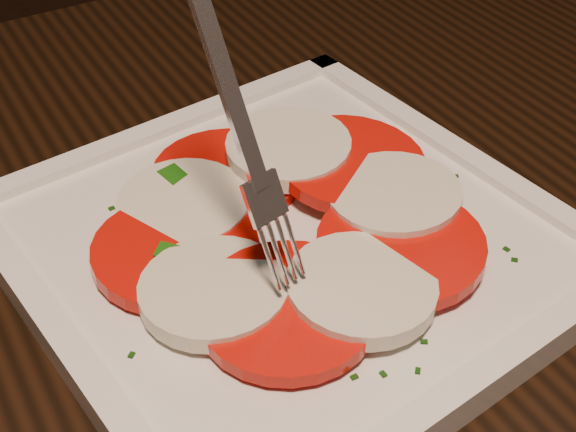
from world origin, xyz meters
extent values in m
cube|color=black|center=(-0.04, 0.14, 0.73)|extent=(1.23, 0.85, 0.04)
cylinder|color=black|center=(0.51, 0.46, 0.35)|extent=(0.06, 0.06, 0.71)
cube|color=black|center=(0.02, 0.92, 0.45)|extent=(0.54, 0.54, 0.04)
cylinder|color=black|center=(0.13, 0.69, 0.21)|extent=(0.04, 0.04, 0.41)
cylinder|color=black|center=(0.25, 1.03, 0.21)|extent=(0.04, 0.04, 0.41)
cube|color=white|center=(-0.08, 0.17, 0.76)|extent=(0.30, 0.30, 0.01)
cylinder|color=red|center=(-0.09, 0.23, 0.77)|extent=(0.09, 0.09, 0.01)
cylinder|color=silver|center=(-0.12, 0.22, 0.77)|extent=(0.08, 0.08, 0.01)
cylinder|color=red|center=(-0.14, 0.19, 0.77)|extent=(0.09, 0.09, 0.01)
cylinder|color=silver|center=(-0.14, 0.15, 0.77)|extent=(0.08, 0.08, 0.01)
cylinder|color=red|center=(-0.12, 0.12, 0.77)|extent=(0.09, 0.09, 0.01)
cylinder|color=silver|center=(-0.08, 0.11, 0.78)|extent=(0.08, 0.08, 0.01)
cylinder|color=red|center=(-0.04, 0.12, 0.78)|extent=(0.09, 0.09, 0.01)
cylinder|color=silver|center=(-0.02, 0.15, 0.78)|extent=(0.08, 0.08, 0.01)
cylinder|color=red|center=(-0.03, 0.19, 0.78)|extent=(0.09, 0.09, 0.02)
cylinder|color=silver|center=(-0.05, 0.22, 0.78)|extent=(0.08, 0.08, 0.01)
cube|color=#1A560E|center=(-0.14, 0.18, 0.78)|extent=(0.03, 0.04, 0.00)
cube|color=#1A560E|center=(-0.13, 0.14, 0.78)|extent=(0.04, 0.02, 0.00)
cube|color=#1A560E|center=(-0.04, 0.19, 0.78)|extent=(0.04, 0.02, 0.00)
cube|color=#1A560E|center=(-0.12, 0.23, 0.78)|extent=(0.02, 0.04, 0.00)
cube|color=#1A560E|center=(-0.06, 0.21, 0.78)|extent=(0.04, 0.03, 0.00)
cube|color=#1A560E|center=(-0.04, 0.18, 0.78)|extent=(0.03, 0.04, 0.00)
cube|color=#1A560E|center=(-0.04, 0.20, 0.78)|extent=(0.03, 0.03, 0.00)
cube|color=#10370A|center=(-0.14, 0.11, 0.77)|extent=(0.00, 0.00, 0.00)
cube|color=#10370A|center=(0.02, 0.15, 0.77)|extent=(0.00, 0.00, 0.00)
cube|color=#10370A|center=(0.03, 0.16, 0.77)|extent=(0.00, 0.00, 0.00)
cube|color=#10370A|center=(-0.09, 0.27, 0.77)|extent=(0.00, 0.00, 0.00)
cube|color=#10370A|center=(-0.13, 0.24, 0.77)|extent=(0.00, 0.00, 0.00)
cube|color=#10370A|center=(-0.16, 0.14, 0.77)|extent=(0.00, 0.00, 0.00)
cube|color=#10370A|center=(-0.09, 0.26, 0.77)|extent=(0.00, 0.00, 0.00)
cube|color=#10370A|center=(-0.09, 0.08, 0.77)|extent=(0.00, 0.00, 0.00)
cube|color=#10370A|center=(-0.09, 0.27, 0.77)|extent=(0.00, 0.00, 0.00)
cube|color=#10370A|center=(-0.10, 0.07, 0.77)|extent=(0.00, 0.00, 0.00)
cube|color=#10370A|center=(0.01, 0.09, 0.77)|extent=(0.00, 0.00, 0.00)
cube|color=#10370A|center=(-0.07, 0.07, 0.77)|extent=(0.00, 0.00, 0.00)
cube|color=#10370A|center=(-0.19, 0.14, 0.77)|extent=(0.00, 0.00, 0.00)
cube|color=#10370A|center=(-0.16, 0.25, 0.77)|extent=(0.00, 0.00, 0.00)
cube|color=#10370A|center=(-0.12, 0.25, 0.77)|extent=(0.00, 0.00, 0.00)
cube|color=#10370A|center=(-0.11, 0.07, 0.77)|extent=(0.00, 0.00, 0.00)
cube|color=#10370A|center=(0.01, 0.10, 0.77)|extent=(0.00, 0.00, 0.00)
cube|color=#10370A|center=(-0.07, 0.08, 0.77)|extent=(0.00, 0.00, 0.00)
cube|color=#10370A|center=(-0.08, 0.06, 0.77)|extent=(0.00, 0.00, 0.00)
camera|label=1|loc=(-0.26, -0.11, 1.06)|focal=50.00mm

